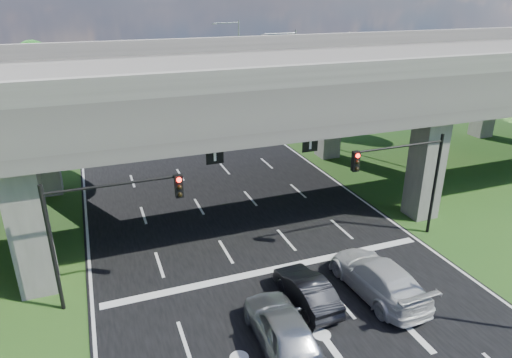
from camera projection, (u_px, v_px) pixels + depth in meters
ground at (305, 312)px, 20.18m from camera, size 160.00×160.00×0.00m
road at (235, 215)px, 28.83m from camera, size 18.00×120.00×0.03m
overpass at (222, 84)px, 27.55m from camera, size 80.00×15.00×10.00m
signal_right at (406, 171)px, 24.55m from camera, size 5.76×0.54×6.00m
signal_left at (103, 218)px, 19.46m from camera, size 5.76×0.54×6.00m
streetlight_far at (290, 77)px, 42.01m from camera, size 3.38×0.25×10.00m
streetlight_beyond at (236, 56)px, 55.86m from camera, size 3.38×0.25×10.00m
tree_left_near at (5, 104)px, 36.31m from camera, size 4.50×4.50×7.80m
tree_left_far at (32, 70)px, 50.36m from camera, size 4.80×4.80×8.32m
tree_right_near at (300, 82)px, 46.95m from camera, size 4.20×4.20×7.28m
tree_right_mid at (293, 72)px, 54.97m from camera, size 3.91×3.90×6.76m
tree_right_far at (241, 59)px, 60.35m from camera, size 4.50×4.50×7.80m
car_silver at (283, 329)px, 17.85m from camera, size 2.25×5.14×1.72m
car_dark at (307, 290)px, 20.45m from camera, size 1.64×4.25×1.38m
car_white at (378, 277)px, 21.10m from camera, size 2.56×5.85×1.67m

